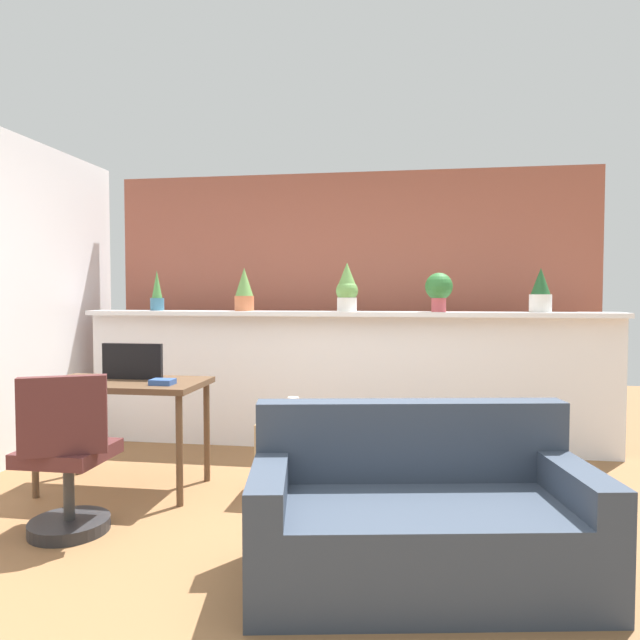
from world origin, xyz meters
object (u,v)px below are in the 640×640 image
object	(u,v)px
potted_plant_1	(244,290)
vase_on_shelf	(293,408)
office_chair	(67,467)
side_cube_shelf	(291,457)
potted_plant_0	(157,293)
tv_monitor	(132,361)
potted_plant_2	(347,288)
book_on_desk	(163,382)
potted_plant_4	(541,291)
potted_plant_3	(439,289)
desk	(124,393)
couch	(420,520)

from	to	relation	value
potted_plant_1	vase_on_shelf	bearing A→B (deg)	-59.68
office_chair	side_cube_shelf	xyz separation A→B (m)	(1.09, 0.85, -0.14)
potted_plant_0	vase_on_shelf	world-z (taller)	potted_plant_0
office_chair	tv_monitor	bearing A→B (deg)	92.43
office_chair	side_cube_shelf	size ratio (longest dim) A/B	1.82
potted_plant_2	book_on_desk	xyz separation A→B (m)	(-1.07, -1.36, -0.63)
potted_plant_4	side_cube_shelf	bearing A→B (deg)	-147.28
vase_on_shelf	book_on_desk	xyz separation A→B (m)	(-0.83, -0.24, 0.19)
potted_plant_3	side_cube_shelf	world-z (taller)	potted_plant_3
desk	book_on_desk	xyz separation A→B (m)	(0.33, -0.12, 0.10)
potted_plant_0	potted_plant_1	bearing A→B (deg)	1.87
potted_plant_4	vase_on_shelf	xyz separation A→B (m)	(-1.83, -1.15, -0.79)
potted_plant_0	book_on_desk	size ratio (longest dim) A/B	2.43
potted_plant_1	tv_monitor	distance (m)	1.37
potted_plant_1	potted_plant_3	xyz separation A→B (m)	(1.69, -0.05, 0.01)
potted_plant_0	book_on_desk	distance (m)	1.61
potted_plant_2	desk	distance (m)	2.01
vase_on_shelf	couch	world-z (taller)	couch
potted_plant_1	vase_on_shelf	world-z (taller)	potted_plant_1
tv_monitor	book_on_desk	distance (m)	0.38
office_chair	vase_on_shelf	distance (m)	1.42
tv_monitor	vase_on_shelf	bearing A→B (deg)	1.87
office_chair	couch	size ratio (longest dim) A/B	0.55
potted_plant_1	side_cube_shelf	bearing A→B (deg)	-60.88
tv_monitor	couch	size ratio (longest dim) A/B	0.26
desk	tv_monitor	world-z (taller)	tv_monitor
potted_plant_1	potted_plant_2	bearing A→B (deg)	-1.56
couch	potted_plant_2	bearing A→B (deg)	104.60
potted_plant_4	potted_plant_3	bearing A→B (deg)	-176.60
potted_plant_3	office_chair	bearing A→B (deg)	-136.77
potted_plant_3	couch	bearing A→B (deg)	-95.03
potted_plant_1	potted_plant_4	distance (m)	2.50
office_chair	potted_plant_1	bearing A→B (deg)	78.13
potted_plant_1	vase_on_shelf	size ratio (longest dim) A/B	2.58
side_cube_shelf	book_on_desk	bearing A→B (deg)	-166.20
potted_plant_2	couch	world-z (taller)	potted_plant_2
potted_plant_2	side_cube_shelf	world-z (taller)	potted_plant_2
potted_plant_0	desk	size ratio (longest dim) A/B	0.33
potted_plant_0	side_cube_shelf	distance (m)	2.17
side_cube_shelf	book_on_desk	world-z (taller)	book_on_desk
side_cube_shelf	couch	bearing A→B (deg)	-51.78
couch	book_on_desk	bearing A→B (deg)	152.50
potted_plant_1	couch	world-z (taller)	potted_plant_1
potted_plant_4	tv_monitor	xyz separation A→B (m)	(-2.97, -1.19, -0.49)
potted_plant_0	desk	world-z (taller)	potted_plant_0
potted_plant_4	tv_monitor	bearing A→B (deg)	-158.22
potted_plant_2	book_on_desk	world-z (taller)	potted_plant_2
potted_plant_0	desk	distance (m)	1.45
potted_plant_1	potted_plant_4	size ratio (longest dim) A/B	1.05
desk	book_on_desk	bearing A→B (deg)	-19.65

